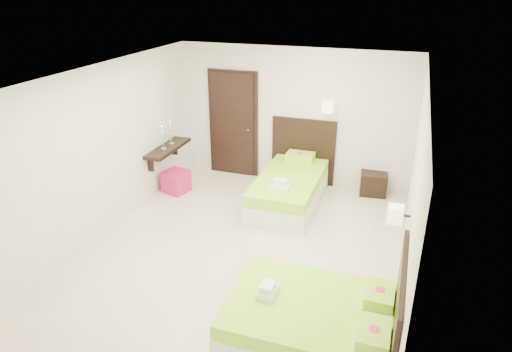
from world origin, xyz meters
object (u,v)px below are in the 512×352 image
(nightstand, at_px, (373,183))
(bed_single, at_px, (290,186))
(ottoman, at_px, (176,182))
(bed_double, at_px, (318,320))

(nightstand, bearing_deg, bed_single, -155.64)
(bed_single, xyz_separation_m, ottoman, (-2.14, -0.30, -0.10))
(bed_single, distance_m, nightstand, 1.61)
(bed_double, height_order, ottoman, bed_double)
(bed_single, distance_m, bed_double, 3.45)
(bed_double, xyz_separation_m, nightstand, (0.21, 4.06, -0.06))
(nightstand, xyz_separation_m, ottoman, (-3.52, -1.11, -0.01))
(bed_double, distance_m, ottoman, 4.43)
(bed_single, xyz_separation_m, nightstand, (1.38, 0.82, -0.10))
(ottoman, bearing_deg, nightstand, 17.54)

